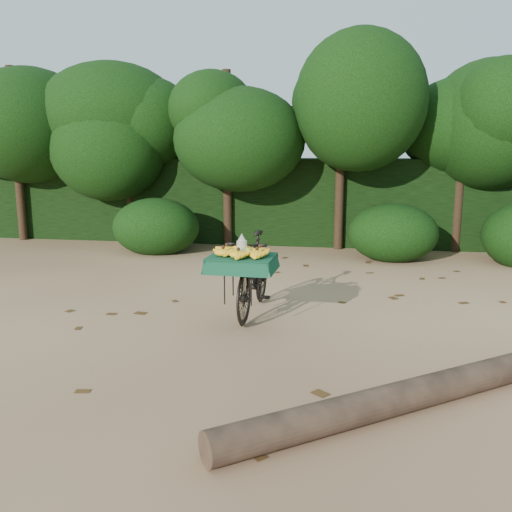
# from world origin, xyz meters

# --- Properties ---
(ground) EXTENTS (80.00, 80.00, 0.00)m
(ground) POSITION_xyz_m (0.00, 0.00, 0.00)
(ground) COLOR tan
(ground) RESTS_ON ground
(vendor_bicycle) EXTENTS (0.73, 1.74, 1.00)m
(vendor_bicycle) POSITION_xyz_m (-0.41, 0.61, 0.51)
(vendor_bicycle) COLOR black
(vendor_bicycle) RESTS_ON ground
(fallen_log) EXTENTS (2.84, 2.25, 0.24)m
(fallen_log) POSITION_xyz_m (1.23, -1.65, 0.12)
(fallen_log) COLOR brown
(fallen_log) RESTS_ON ground
(hedge_backdrop) EXTENTS (26.00, 1.80, 1.80)m
(hedge_backdrop) POSITION_xyz_m (0.00, 6.30, 0.90)
(hedge_backdrop) COLOR black
(hedge_backdrop) RESTS_ON ground
(tree_row) EXTENTS (14.50, 2.00, 4.00)m
(tree_row) POSITION_xyz_m (-0.65, 5.50, 2.00)
(tree_row) COLOR black
(tree_row) RESTS_ON ground
(bush_clumps) EXTENTS (8.80, 1.70, 0.90)m
(bush_clumps) POSITION_xyz_m (0.50, 4.30, 0.45)
(bush_clumps) COLOR black
(bush_clumps) RESTS_ON ground
(leaf_litter) EXTENTS (7.00, 7.30, 0.01)m
(leaf_litter) POSITION_xyz_m (0.00, 0.65, 0.01)
(leaf_litter) COLOR #482E13
(leaf_litter) RESTS_ON ground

